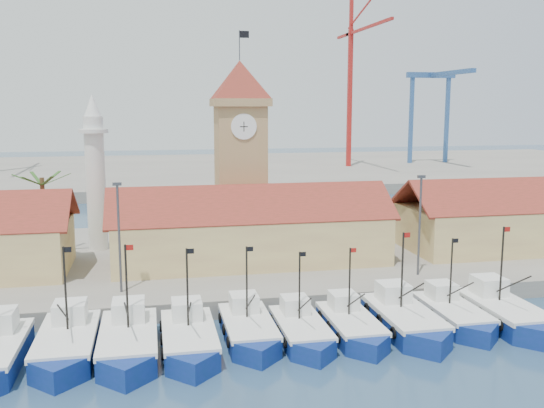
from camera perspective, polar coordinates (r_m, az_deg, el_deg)
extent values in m
plane|color=navy|center=(41.78, 2.55, -14.08)|extent=(400.00, 400.00, 0.00)
cube|color=gray|center=(63.91, -2.65, -5.11)|extent=(140.00, 32.00, 1.50)
cube|color=gray|center=(148.34, -7.75, 3.07)|extent=(240.00, 80.00, 2.00)
cube|color=navy|center=(43.81, -18.68, -12.71)|extent=(3.67, 8.31, 1.89)
cube|color=navy|center=(40.01, -19.44, -14.89)|extent=(3.67, 3.67, 1.89)
cube|color=silver|center=(43.47, -18.75, -11.55)|extent=(3.74, 8.54, 0.37)
cube|color=silver|center=(45.14, -18.47, -9.63)|extent=(2.20, 2.31, 1.47)
cylinder|color=black|center=(43.05, -18.86, -7.64)|extent=(0.15, 0.15, 5.87)
cube|color=black|center=(42.33, -18.70, -4.09)|extent=(0.52, 0.02, 0.37)
cube|color=navy|center=(42.96, -13.34, -12.89)|extent=(3.71, 8.40, 1.91)
cube|color=navy|center=(39.10, -13.53, -15.18)|extent=(3.71, 3.71, 1.91)
cube|color=silver|center=(42.62, -13.39, -11.70)|extent=(3.79, 8.63, 0.37)
cube|color=silver|center=(44.31, -13.34, -9.72)|extent=(2.23, 2.33, 1.48)
cylinder|color=black|center=(42.18, -13.51, -7.67)|extent=(0.15, 0.15, 5.94)
cube|color=#A5140F|center=(41.46, -13.29, -4.01)|extent=(0.53, 0.02, 0.37)
cube|color=navy|center=(42.86, -7.81, -12.82)|extent=(3.50, 7.93, 1.80)
cube|color=navy|center=(39.22, -7.42, -14.97)|extent=(3.50, 3.50, 1.80)
cube|color=silver|center=(42.54, -7.84, -11.69)|extent=(3.57, 8.15, 0.35)
cube|color=silver|center=(44.13, -8.03, -9.81)|extent=(2.10, 2.20, 1.40)
cylinder|color=black|center=(42.10, -7.96, -7.88)|extent=(0.14, 0.14, 5.61)
cube|color=black|center=(41.43, -7.70, -4.42)|extent=(0.50, 0.02, 0.35)
cube|color=navy|center=(44.29, -2.26, -12.03)|extent=(3.35, 7.59, 1.72)
cube|color=navy|center=(40.82, -1.38, -13.92)|extent=(3.35, 3.35, 1.72)
cube|color=silver|center=(43.99, -2.27, -10.98)|extent=(3.42, 7.80, 0.34)
cube|color=silver|center=(45.50, -2.66, -9.27)|extent=(2.01, 2.11, 1.34)
cylinder|color=black|center=(43.59, -2.39, -7.46)|extent=(0.13, 0.13, 5.36)
cube|color=black|center=(42.98, -2.10, -4.26)|extent=(0.48, 0.02, 0.34)
cube|color=navy|center=(44.22, 2.71, -12.10)|extent=(3.18, 7.19, 1.63)
cube|color=navy|center=(41.00, 3.98, -13.87)|extent=(3.17, 3.17, 1.63)
cube|color=silver|center=(43.93, 2.72, -11.11)|extent=(3.24, 7.39, 0.32)
cube|color=silver|center=(45.33, 2.17, -9.48)|extent=(1.91, 2.00, 1.27)
cylinder|color=black|center=(43.54, 2.60, -7.77)|extent=(0.13, 0.13, 5.08)
cube|color=black|center=(42.97, 2.92, -4.74)|extent=(0.45, 0.02, 0.32)
cube|color=navy|center=(45.35, 7.41, -11.61)|extent=(3.21, 7.27, 1.65)
cube|color=navy|center=(42.17, 9.04, -13.29)|extent=(3.21, 3.21, 1.65)
cube|color=silver|center=(45.07, 7.43, -10.63)|extent=(3.28, 7.47, 0.32)
cube|color=silver|center=(46.46, 6.72, -9.05)|extent=(1.93, 2.02, 1.29)
cylinder|color=black|center=(44.68, 7.31, -7.33)|extent=(0.13, 0.13, 5.14)
cube|color=#A5140F|center=(44.14, 7.66, -4.34)|extent=(0.46, 0.02, 0.32)
cube|color=navy|center=(46.91, 12.25, -10.95)|extent=(3.67, 8.32, 1.89)
cube|color=navy|center=(43.40, 14.50, -12.72)|extent=(3.67, 3.67, 1.89)
cube|color=silver|center=(46.60, 12.29, -9.85)|extent=(3.75, 8.55, 0.37)
cube|color=silver|center=(48.15, 11.33, -8.14)|extent=(2.20, 2.31, 1.47)
cylinder|color=black|center=(46.20, 12.16, -6.20)|extent=(0.15, 0.15, 5.88)
cube|color=#A5140F|center=(45.67, 12.57, -2.87)|extent=(0.52, 0.02, 0.37)
cube|color=navy|center=(49.18, 16.58, -10.24)|extent=(3.30, 7.48, 1.70)
cube|color=navy|center=(46.12, 18.79, -11.66)|extent=(3.30, 3.30, 1.70)
cube|color=silver|center=(48.91, 16.62, -9.30)|extent=(3.37, 7.68, 0.33)
cube|color=silver|center=(50.26, 15.66, -7.85)|extent=(1.98, 2.08, 1.32)
cylinder|color=black|center=(48.55, 16.50, -6.17)|extent=(0.13, 0.13, 5.29)
cube|color=black|center=(48.09, 16.88, -3.32)|extent=(0.47, 0.02, 0.33)
cube|color=navy|center=(50.52, 20.87, -9.87)|extent=(3.73, 8.45, 1.92)
cube|color=navy|center=(47.24, 23.64, -11.37)|extent=(3.73, 3.73, 1.92)
cube|color=silver|center=(50.23, 20.93, -8.83)|extent=(3.81, 8.68, 0.37)
cube|color=silver|center=(51.69, 19.73, -7.27)|extent=(2.24, 2.35, 1.49)
cylinder|color=black|center=(49.85, 20.80, -5.38)|extent=(0.15, 0.15, 5.97)
cube|color=#A5140F|center=(49.40, 21.24, -2.24)|extent=(0.53, 0.02, 0.37)
cube|color=#DECA7A|center=(59.38, -2.08, -3.24)|extent=(26.00, 10.00, 4.50)
cube|color=maroon|center=(56.25, -1.69, -0.04)|extent=(27.04, 5.13, 3.21)
cube|color=maroon|center=(61.13, -2.48, 0.69)|extent=(27.04, 5.13, 3.21)
cube|color=#DECA7A|center=(71.76, 24.04, -1.87)|extent=(30.00, 10.00, 4.50)
cube|color=maroon|center=(73.21, 23.10, 1.37)|extent=(31.20, 5.13, 3.21)
cube|color=#A98257|center=(64.36, -2.98, 2.46)|extent=(5.00, 5.00, 15.00)
cube|color=#A98257|center=(63.93, -3.04, 9.51)|extent=(5.80, 5.80, 0.80)
pyramid|color=maroon|center=(63.99, -3.06, 11.57)|extent=(5.80, 5.80, 4.00)
cylinder|color=white|center=(61.44, -2.67, 7.29)|extent=(2.60, 0.15, 2.60)
cube|color=black|center=(61.36, -2.66, 7.29)|extent=(0.08, 0.02, 1.00)
cube|color=black|center=(61.36, -2.66, 7.29)|extent=(0.80, 0.02, 0.08)
cylinder|color=#3F3F44|center=(64.23, -3.08, 14.69)|extent=(0.10, 0.10, 3.00)
cube|color=black|center=(64.42, -2.64, 15.66)|extent=(1.00, 0.03, 0.70)
cylinder|color=silver|center=(65.96, -16.24, 1.83)|extent=(2.00, 2.00, 14.00)
cylinder|color=silver|center=(65.53, -16.46, 6.61)|extent=(3.00, 3.00, 0.40)
cone|color=silver|center=(65.48, -16.56, 8.88)|extent=(1.80, 1.80, 2.40)
cylinder|color=brown|center=(65.06, -20.66, -1.16)|extent=(0.44, 0.44, 8.00)
cube|color=#2C581E|center=(64.31, -19.62, 2.21)|extent=(2.80, 0.35, 1.18)
cube|color=#2C581E|center=(65.60, -20.08, 2.31)|extent=(1.71, 2.60, 1.18)
cube|color=#2C581E|center=(65.83, -21.28, 2.26)|extent=(1.71, 2.60, 1.18)
cube|color=#2C581E|center=(64.77, -22.07, 2.11)|extent=(2.80, 0.35, 1.18)
cube|color=#2C581E|center=(63.46, -21.65, 2.01)|extent=(1.71, 2.60, 1.18)
cube|color=#2C581E|center=(63.22, -20.40, 2.05)|extent=(1.71, 2.60, 1.18)
cylinder|color=#3F3F44|center=(50.41, -14.18, -3.13)|extent=(0.20, 0.20, 9.00)
cube|color=#3F3F44|center=(49.68, -14.38, 1.84)|extent=(0.70, 0.25, 0.25)
cylinder|color=#3F3F44|center=(55.50, 13.72, -2.00)|extent=(0.20, 0.20, 9.00)
cube|color=#3F3F44|center=(54.84, 13.89, 2.52)|extent=(0.70, 0.25, 0.25)
cube|color=#AF1E1B|center=(150.12, 7.32, 9.80)|extent=(1.00, 1.00, 32.80)
cube|color=#AF1E1B|center=(140.53, 8.98, 16.11)|extent=(0.60, 28.23, 0.60)
cube|color=#AF1E1B|center=(155.82, 6.83, 15.46)|extent=(0.60, 10.00, 0.60)
cube|color=#AF1E1B|center=(151.68, 7.48, 17.34)|extent=(0.80, 0.80, 7.00)
cube|color=#305893|center=(161.54, 12.96, 7.68)|extent=(0.90, 0.90, 22.00)
cube|color=#305893|center=(165.90, 16.13, 7.58)|extent=(0.90, 0.90, 22.00)
cube|color=#305893|center=(163.82, 14.73, 11.65)|extent=(13.00, 1.40, 1.40)
cube|color=#305893|center=(154.89, 16.38, 11.75)|extent=(1.40, 22.00, 1.00)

